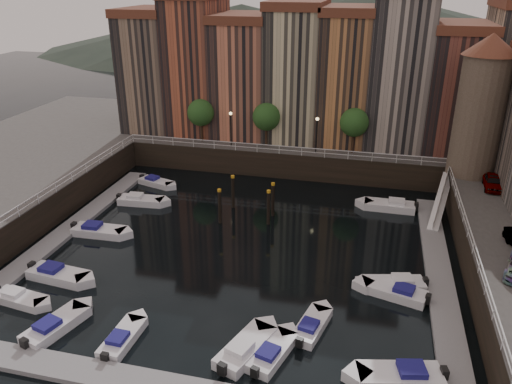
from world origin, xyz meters
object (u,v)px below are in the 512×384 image
(gangway, at_px, (441,198))
(boat_left_2, at_px, (98,231))
(car_a, at_px, (493,183))
(mooring_pilings, at_px, (248,202))
(corner_tower, at_px, (481,104))
(boat_left_1, at_px, (57,274))
(boat_left_0, at_px, (19,298))

(gangway, xyz_separation_m, boat_left_2, (-30.27, -11.25, -1.53))
(car_a, bearing_deg, boat_left_2, -156.87)
(mooring_pilings, bearing_deg, corner_tower, 23.58)
(mooring_pilings, xyz_separation_m, boat_left_1, (-11.64, -13.88, -1.25))
(boat_left_0, distance_m, car_a, 41.71)
(boat_left_2, height_order, car_a, car_a)
(mooring_pilings, xyz_separation_m, boat_left_2, (-12.33, -6.65, -1.26))
(corner_tower, xyz_separation_m, boat_left_2, (-33.17, -15.75, -9.80))
(mooring_pilings, bearing_deg, boat_left_0, -126.09)
(boat_left_1, height_order, boat_left_2, boat_left_1)
(car_a, bearing_deg, boat_left_1, -146.48)
(mooring_pilings, distance_m, boat_left_1, 18.16)
(gangway, bearing_deg, boat_left_1, -148.01)
(mooring_pilings, bearing_deg, gangway, 14.38)
(mooring_pilings, distance_m, car_a, 23.10)
(corner_tower, relative_size, gangway, 1.66)
(corner_tower, bearing_deg, gangway, -122.80)
(corner_tower, height_order, car_a, corner_tower)
(boat_left_2, bearing_deg, car_a, 17.01)
(corner_tower, relative_size, boat_left_0, 3.18)
(gangway, bearing_deg, car_a, 10.17)
(gangway, height_order, boat_left_1, gangway)
(corner_tower, height_order, gangway, corner_tower)
(boat_left_0, distance_m, boat_left_2, 10.55)
(car_a, bearing_deg, mooring_pilings, -162.46)
(corner_tower, distance_m, car_a, 7.67)
(boat_left_0, xyz_separation_m, boat_left_1, (0.89, 3.31, 0.07))
(gangway, height_order, car_a, car_a)
(corner_tower, height_order, mooring_pilings, corner_tower)
(corner_tower, distance_m, boat_left_0, 43.62)
(gangway, xyz_separation_m, mooring_pilings, (-17.94, -4.60, -0.27))
(boat_left_0, bearing_deg, gangway, 42.69)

